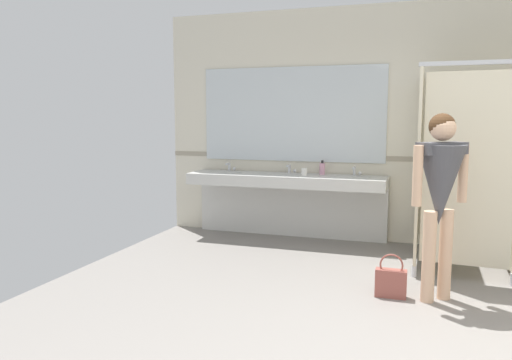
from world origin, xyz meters
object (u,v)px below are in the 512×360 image
(paper_cup, at_px, (304,172))
(person_standing, at_px, (440,185))
(handbag, at_px, (391,282))
(soap_dispenser, at_px, (322,169))

(paper_cup, bearing_deg, person_standing, -46.69)
(handbag, bearing_deg, person_standing, 7.44)
(soap_dispenser, relative_size, paper_cup, 1.96)
(person_standing, xyz_separation_m, paper_cup, (-1.54, 1.64, -0.12))
(paper_cup, bearing_deg, soap_dispenser, 47.01)
(soap_dispenser, height_order, paper_cup, soap_dispenser)
(person_standing, distance_m, soap_dispenser, 2.29)
(person_standing, bearing_deg, handbag, -172.56)
(handbag, height_order, soap_dispenser, soap_dispenser)
(person_standing, distance_m, handbag, 0.94)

